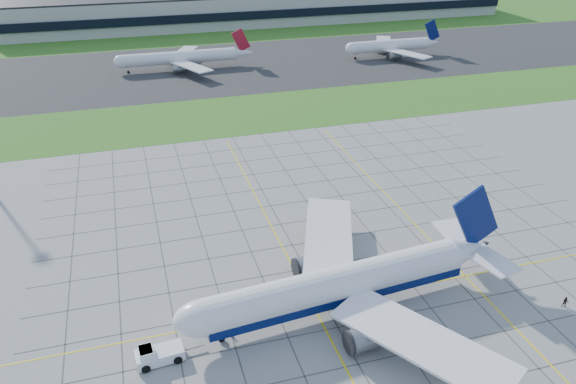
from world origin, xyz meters
name	(u,v)px	position (x,y,z in m)	size (l,w,h in m)	color
ground	(365,287)	(0.00, 0.00, 0.00)	(1400.00, 1400.00, 0.00)	#9A9A95
grass_median	(247,113)	(0.00, 90.00, 0.02)	(700.00, 35.00, 0.04)	#3C7621
asphalt_taxiway	(215,67)	(0.00, 145.00, 0.03)	(700.00, 75.00, 0.04)	#383838
grass_far	(181,16)	(0.00, 255.00, 0.02)	(700.00, 145.00, 0.04)	#3C7621
apron_markings	(343,252)	(0.43, 11.09, 0.02)	(120.00, 130.00, 0.03)	#474744
terminal	(261,5)	(40.00, 229.87, 7.89)	(260.00, 43.00, 15.80)	#B7B7B2
airliner	(340,285)	(-6.34, -4.06, 4.82)	(56.03, 56.55, 17.64)	white
pushback_tug	(157,354)	(-35.12, -7.26, 1.22)	(9.93, 3.98, 2.73)	white
crew_near	(225,325)	(-24.71, -3.72, 0.97)	(0.70, 0.46, 1.93)	black
crew_far	(566,302)	(28.75, -13.88, 0.96)	(0.93, 0.72, 1.91)	black
distant_jet_1	(181,57)	(-12.79, 146.17, 4.49)	(49.64, 42.66, 14.08)	white
distant_jet_2	(391,46)	(72.62, 140.92, 4.49)	(39.61, 42.66, 14.08)	white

